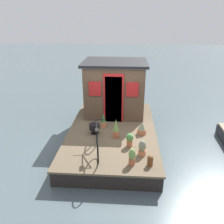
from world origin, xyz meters
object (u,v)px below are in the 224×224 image
object	(u,v)px
houseboat_cabin	(115,88)
potted_plant_succulent	(116,129)
potted_plant_ivy	(142,148)
charcoal_grill	(94,127)
potted_plant_fern	(132,157)
potted_plant_rosemary	(142,128)
bicycle	(97,140)
potted_plant_geranium	(130,139)
mooring_bollard	(150,160)
potted_plant_basil	(104,121)

from	to	relation	value
houseboat_cabin	potted_plant_succulent	world-z (taller)	houseboat_cabin
potted_plant_ivy	charcoal_grill	distance (m)	1.92
houseboat_cabin	potted_plant_fern	bearing A→B (deg)	-169.43
potted_plant_rosemary	potted_plant_ivy	size ratio (longest dim) A/B	0.94
potted_plant_rosemary	bicycle	bearing A→B (deg)	131.44
bicycle	potted_plant_geranium	size ratio (longest dim) A/B	4.06
houseboat_cabin	potted_plant_succulent	xyz separation A→B (m)	(-2.06, -0.16, -0.74)
houseboat_cabin	potted_plant_geranium	bearing A→B (deg)	-167.09
houseboat_cabin	charcoal_grill	distance (m)	2.09
mooring_bollard	potted_plant_ivy	bearing A→B (deg)	20.61
potted_plant_geranium	potted_plant_ivy	xyz separation A→B (m)	(-0.44, -0.35, -0.02)
bicycle	houseboat_cabin	bearing A→B (deg)	-6.45
potted_plant_succulent	potted_plant_basil	xyz separation A→B (m)	(0.68, 0.47, -0.04)
bicycle	potted_plant_basil	xyz separation A→B (m)	(1.56, -0.02, -0.12)
bicycle	potted_plant_rosemary	size ratio (longest dim) A/B	4.04
potted_plant_ivy	potted_plant_fern	bearing A→B (deg)	148.75
houseboat_cabin	charcoal_grill	xyz separation A→B (m)	(-1.84, 0.57, -0.81)
potted_plant_succulent	mooring_bollard	world-z (taller)	potted_plant_succulent
potted_plant_ivy	houseboat_cabin	bearing A→B (deg)	17.29
potted_plant_fern	potted_plant_basil	xyz separation A→B (m)	(2.12, 0.97, 0.02)
potted_plant_geranium	houseboat_cabin	bearing A→B (deg)	12.91
potted_plant_rosemary	charcoal_grill	xyz separation A→B (m)	(-0.07, 1.56, 0.03)
potted_plant_succulent	potted_plant_rosemary	size ratio (longest dim) A/B	1.49
potted_plant_ivy	potted_plant_basil	xyz separation A→B (m)	(1.64, 1.25, 0.05)
bicycle	mooring_bollard	xyz separation A→B (m)	(-0.57, -1.46, -0.22)
houseboat_cabin	bicycle	xyz separation A→B (m)	(-2.95, 0.33, -0.66)
potted_plant_succulent	mooring_bollard	bearing A→B (deg)	-146.32
houseboat_cabin	potted_plant_ivy	bearing A→B (deg)	-162.71
bicycle	potted_plant_basil	size ratio (longest dim) A/B	3.15
houseboat_cabin	mooring_bollard	bearing A→B (deg)	-162.23
charcoal_grill	potted_plant_geranium	bearing A→B (deg)	-122.54
potted_plant_succulent	potted_plant_geranium	distance (m)	0.68
bicycle	potted_plant_geranium	bearing A→B (deg)	-68.58
houseboat_cabin	potted_plant_succulent	distance (m)	2.20
bicycle	charcoal_grill	size ratio (longest dim) A/B	4.87
houseboat_cabin	potted_plant_fern	xyz separation A→B (m)	(-3.50, -0.65, -0.81)
bicycle	potted_plant_basil	bearing A→B (deg)	-0.75
charcoal_grill	mooring_bollard	world-z (taller)	charcoal_grill
potted_plant_fern	potted_plant_rosemary	bearing A→B (deg)	-11.11
potted_plant_succulent	houseboat_cabin	bearing A→B (deg)	4.37
houseboat_cabin	potted_plant_rosemary	size ratio (longest dim) A/B	5.61
potted_plant_succulent	mooring_bollard	distance (m)	1.75
potted_plant_succulent	potted_plant_basil	bearing A→B (deg)	34.69
potted_plant_rosemary	potted_plant_ivy	distance (m)	1.25
potted_plant_basil	potted_plant_ivy	bearing A→B (deg)	-142.60
potted_plant_ivy	mooring_bollard	xyz separation A→B (m)	(-0.49, -0.19, -0.06)
potted_plant_rosemary	charcoal_grill	distance (m)	1.56
bicycle	potted_plant_rosemary	distance (m)	1.78
potted_plant_ivy	potted_plant_fern	world-z (taller)	potted_plant_fern
houseboat_cabin	bicycle	distance (m)	3.04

